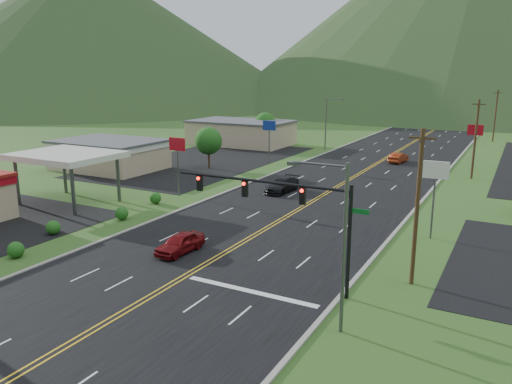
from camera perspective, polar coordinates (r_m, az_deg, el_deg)
The scene contains 22 objects.
ground at distance 26.45m, azimuth -24.48°, elevation -17.86°, with size 500.00×500.00×0.00m, color #274819.
road at distance 26.45m, azimuth -24.48°, elevation -17.86°, with size 20.00×460.00×0.04m, color black.
traffic_signal at distance 30.72m, azimuth 3.58°, elevation -1.43°, with size 13.10×0.43×7.00m.
streetlight_east at distance 25.54m, azimuth 9.40°, elevation -5.07°, with size 3.28×0.25×9.00m.
streetlight_west at distance 88.79m, azimuth 8.19°, elevation 8.18°, with size 3.28×0.25×9.00m.
gas_canopy at distance 54.43m, azimuth -20.87°, elevation 3.79°, with size 10.00×8.00×5.30m.
building_west_mid at distance 72.84m, azimuth -16.44°, elevation 4.30°, with size 14.40×10.40×4.10m.
building_west_far at distance 94.20m, azimuth -1.72°, elevation 6.82°, with size 18.40×11.40×4.50m.
pole_sign_west_a at distance 54.72m, azimuth -8.98°, elevation 4.75°, with size 2.00×0.18×6.40m.
pole_sign_west_b at distance 73.28m, azimuth 1.52°, elevation 7.10°, with size 2.00×0.18×6.40m.
pole_sign_east_a at distance 42.20m, azimuth 19.82°, elevation 1.52°, with size 2.00×0.18×6.40m.
pole_sign_east_b at distance 73.68m, azimuth 23.73°, elevation 6.01°, with size 2.00×0.18×6.40m.
tree_west_a at distance 70.42m, azimuth -5.47°, elevation 5.83°, with size 3.84×3.84×5.82m.
tree_west_b at distance 96.09m, azimuth 1.05°, elevation 7.93°, with size 3.84×3.84×5.82m.
utility_pole_a at distance 32.48m, azimuth 17.93°, elevation -1.62°, with size 1.60×0.28×10.00m.
utility_pole_b at distance 68.68m, azimuth 23.78°, elevation 5.59°, with size 1.60×0.28×10.00m.
utility_pole_c at distance 108.42m, azimuth 25.68°, elevation 7.91°, with size 1.60×0.28×10.00m.
utility_pole_d at distance 148.31m, azimuth 26.57°, elevation 8.99°, with size 1.60×0.28×10.00m.
mountain_nw at distance 233.15m, azimuth -18.47°, elevation 16.98°, with size 190.00×190.00×60.00m, color #233719.
car_red_near at distance 37.99m, azimuth -8.68°, elevation -5.84°, with size 1.77×4.40×1.50m, color maroon.
car_dark_mid at distance 56.50m, azimuth 2.99°, elevation 0.77°, with size 2.20×5.42×1.57m, color black.
car_red_far at distance 77.93m, azimuth 15.97°, elevation 3.78°, with size 1.59×4.56×1.50m, color maroon.
Camera 1 is at (18.85, -12.99, 13.24)m, focal length 35.00 mm.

